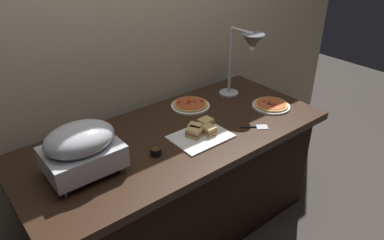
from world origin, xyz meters
name	(u,v)px	position (x,y,z in m)	size (l,w,h in m)	color
ground_plane	(179,226)	(0.00, 0.00, 0.00)	(8.00, 8.00, 0.00)	#38332D
back_wall	(128,42)	(0.00, 0.50, 1.20)	(4.40, 0.04, 2.40)	#C6B593
buffet_table	(178,183)	(0.00, 0.00, 0.39)	(1.90, 0.84, 0.76)	black
chafing_dish	(81,147)	(-0.59, -0.02, 0.91)	(0.37, 0.28, 0.28)	#B7BABF
heat_lamp	(248,48)	(0.64, 0.06, 1.14)	(0.15, 0.34, 0.50)	#B7BABF
pizza_plate_front	(190,105)	(0.29, 0.23, 0.77)	(0.27, 0.27, 0.03)	white
pizza_plate_center	(271,105)	(0.72, -0.12, 0.77)	(0.26, 0.26, 0.03)	white
sandwich_platter	(201,132)	(0.10, -0.11, 0.78)	(0.34, 0.26, 0.06)	white
sauce_cup_near	(156,151)	(-0.22, -0.11, 0.78)	(0.06, 0.06, 0.04)	black
serving_spatula	(256,127)	(0.42, -0.25, 0.76)	(0.16, 0.13, 0.01)	#B7BABF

